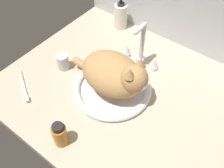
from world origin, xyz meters
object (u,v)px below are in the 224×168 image
at_px(amber_bottle, 60,135).
at_px(cat, 116,75).
at_px(sink_basin, 112,88).
at_px(soap_pump_bottle, 121,16).
at_px(metal_jar, 63,62).
at_px(toothbrush, 24,86).
at_px(faucet, 141,49).

bearing_deg(amber_bottle, cat, 86.85).
bearing_deg(sink_basin, soap_pump_bottle, 121.78).
relative_size(metal_jar, toothbrush, 0.43).
relative_size(cat, soap_pump_bottle, 2.10).
relative_size(faucet, soap_pump_bottle, 1.24).
xyz_separation_m(sink_basin, metal_jar, (-0.25, -0.03, 0.02)).
distance_m(faucet, soap_pump_bottle, 0.28).
relative_size(cat, metal_jar, 5.13).
distance_m(sink_basin, amber_bottle, 0.30).
distance_m(faucet, metal_jar, 0.34).
distance_m(soap_pump_bottle, toothbrush, 0.59).
bearing_deg(toothbrush, sink_basin, 35.15).
distance_m(sink_basin, cat, 0.10).
height_order(cat, soap_pump_bottle, cat).
bearing_deg(cat, sink_basin, 177.87).
xyz_separation_m(amber_bottle, soap_pump_bottle, (-0.23, 0.66, 0.02)).
distance_m(sink_basin, faucet, 0.22).
distance_m(cat, metal_jar, 0.28).
height_order(cat, amber_bottle, cat).
bearing_deg(faucet, toothbrush, -125.75).
xyz_separation_m(cat, toothbrush, (-0.32, -0.21, -0.10)).
xyz_separation_m(soap_pump_bottle, toothbrush, (-0.07, -0.58, -0.06)).
relative_size(sink_basin, toothbrush, 1.94).
bearing_deg(cat, faucet, 94.96).
bearing_deg(soap_pump_bottle, toothbrush, -97.19).
xyz_separation_m(sink_basin, soap_pump_bottle, (-0.23, 0.37, 0.06)).
xyz_separation_m(soap_pump_bottle, metal_jar, (-0.02, -0.39, -0.03)).
distance_m(amber_bottle, metal_jar, 0.37).
relative_size(cat, amber_bottle, 3.51).
height_order(cat, toothbrush, cat).
relative_size(cat, toothbrush, 2.20).
height_order(sink_basin, soap_pump_bottle, soap_pump_bottle).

